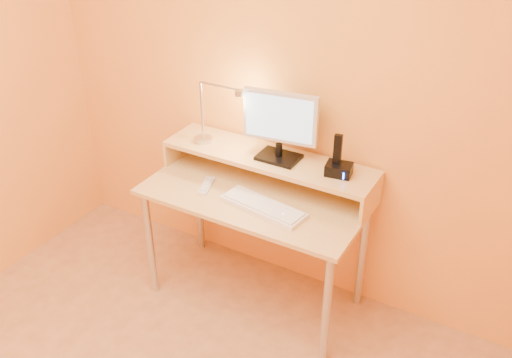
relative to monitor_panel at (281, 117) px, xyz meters
The scene contains 25 objects.
wall_back 0.22m from the monitor_panel, 111.72° to the left, with size 3.00×0.04×2.50m, color #F8A141.
desk_leg_fl 1.07m from the monitor_panel, 146.26° to the right, with size 0.04×0.04×0.69m, color #BDBDBD.
desk_leg_fr 1.00m from the monitor_panel, 40.14° to the right, with size 0.04×0.04×0.69m, color #BDBDBD.
desk_leg_bl 0.99m from the monitor_panel, behind, with size 0.04×0.04×0.69m, color #BDBDBD.
desk_leg_br 0.92m from the monitor_panel, 10.49° to the left, with size 0.04×0.04×0.69m, color #BDBDBD.
desk_lower 0.45m from the monitor_panel, 111.72° to the right, with size 1.20×0.60×0.03m, color #DFBA6F.
shelf_riser_left 0.73m from the monitor_panel, behind, with size 0.02×0.30×0.14m, color #DFBA6F.
shelf_riser_right 0.62m from the monitor_panel, ahead, with size 0.02×0.30×0.14m, color #DFBA6F.
desk_shelf 0.26m from the monitor_panel, behind, with size 1.20×0.30×0.03m, color #DFBA6F.
monitor_foot 0.23m from the monitor_panel, 90.00° to the right, with size 0.22×0.16×0.02m, color black.
monitor_neck 0.19m from the monitor_panel, 90.00° to the right, with size 0.04×0.04×0.07m, color black.
monitor_panel is the anchor object (origin of this frame).
monitor_back 0.02m from the monitor_panel, 90.00° to the left, with size 0.36×0.01×0.23m, color black.
monitor_screen 0.02m from the monitor_panel, 90.00° to the right, with size 0.36×0.00×0.24m, color #97C1DF.
lamp_base 0.52m from the monitor_panel, behind, with size 0.10×0.10×0.03m, color #BDBDBD.
lamp_post 0.47m from the monitor_panel, behind, with size 0.01×0.01×0.33m, color #BDBDBD.
lamp_arm 0.36m from the monitor_panel, behind, with size 0.01×0.01×0.24m, color #BDBDBD.
lamp_head 0.25m from the monitor_panel, 169.82° to the right, with size 0.04×0.04×0.03m, color #BDBDBD.
lamp_bulb 0.24m from the monitor_panel, 169.82° to the right, with size 0.03×0.03×0.00m, color #FFEAC6.
phone_dock 0.40m from the monitor_panel, ahead, with size 0.13×0.10×0.06m, color black.
phone_handset 0.34m from the monitor_panel, ahead, with size 0.04×0.03×0.16m, color black.
phone_led 0.44m from the monitor_panel, ahead, with size 0.01×0.00×0.04m, color #1560FC.
keyboard 0.47m from the monitor_panel, 79.96° to the right, with size 0.46×0.15×0.02m, color white.
mouse 0.50m from the monitor_panel, 55.96° to the right, with size 0.06×0.11×0.04m, color white.
remote_control 0.56m from the monitor_panel, 144.33° to the right, with size 0.05×0.17×0.02m, color white.
Camera 1 is at (1.26, -1.02, 2.31)m, focal length 39.47 mm.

